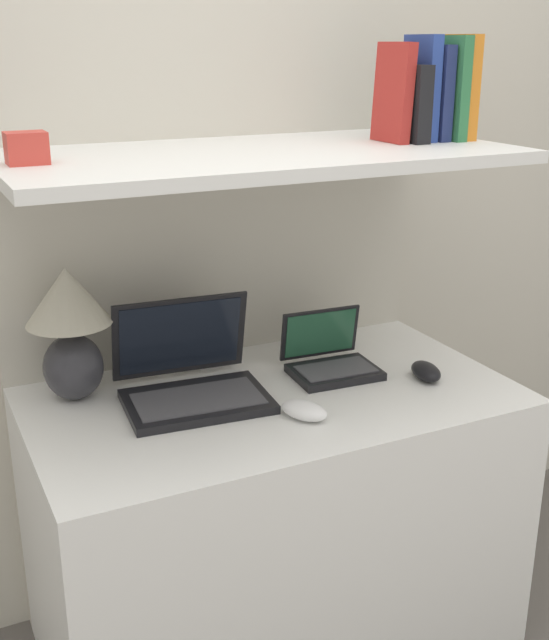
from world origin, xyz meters
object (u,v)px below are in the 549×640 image
(second_mouse, at_px, (426,371))
(computer_mouse, at_px, (304,410))
(table_lamp, at_px, (70,323))
(laptop_small, at_px, (330,360))
(book_green, at_px, (445,88))
(book_black, at_px, (406,103))
(book_orange, at_px, (455,87))
(laptop_large, at_px, (191,379))
(router_box, at_px, (214,334))
(shelf_gadget, at_px, (26,148))
(book_red, at_px, (393,93))
(book_navy, at_px, (432,93))
(book_blue, at_px, (421,88))

(second_mouse, bearing_deg, computer_mouse, -170.16)
(table_lamp, relative_size, computer_mouse, 2.43)
(laptop_small, bearing_deg, book_green, 1.27)
(computer_mouse, bearing_deg, book_black, 29.54)
(table_lamp, bearing_deg, second_mouse, -18.36)
(computer_mouse, xyz_separation_m, book_orange, (0.53, 0.22, 0.68))
(laptop_large, xyz_separation_m, router_box, (0.13, 0.19, 0.03))
(second_mouse, height_order, shelf_gadget, shelf_gadget)
(book_red, bearing_deg, second_mouse, -76.91)
(second_mouse, xyz_separation_m, book_green, (0.11, 0.15, 0.68))
(second_mouse, height_order, book_orange, book_orange)
(laptop_large, xyz_separation_m, book_red, (0.54, 0.00, 0.64))
(book_green, height_order, shelf_gadget, book_green)
(shelf_gadget, bearing_deg, book_black, 0.00)
(book_orange, bearing_deg, router_box, 162.21)
(laptop_large, distance_m, book_navy, 0.91)
(laptop_small, bearing_deg, router_box, 141.25)
(laptop_small, height_order, book_blue, book_blue)
(book_green, bearing_deg, shelf_gadget, -180.00)
(table_lamp, relative_size, router_box, 2.02)
(book_orange, relative_size, book_navy, 1.11)
(laptop_small, bearing_deg, table_lamp, 168.46)
(book_red, bearing_deg, book_green, 0.00)
(table_lamp, distance_m, shelf_gadget, 0.44)
(router_box, bearing_deg, book_green, -18.78)
(second_mouse, distance_m, book_navy, 0.69)
(shelf_gadget, bearing_deg, book_green, 0.00)
(laptop_large, height_order, laptop_small, laptop_large)
(laptop_small, distance_m, shelf_gadget, 0.90)
(second_mouse, bearing_deg, book_blue, 73.77)
(laptop_small, xyz_separation_m, shelf_gadget, (-0.70, 0.01, 0.57))
(table_lamp, height_order, shelf_gadget, shelf_gadget)
(book_red, bearing_deg, table_lamp, 171.25)
(book_blue, relative_size, book_red, 1.07)
(laptop_large, relative_size, shelf_gadget, 4.47)
(second_mouse, distance_m, shelf_gadget, 1.08)
(second_mouse, xyz_separation_m, book_black, (0.00, 0.15, 0.64))
(laptop_large, relative_size, book_red, 1.54)
(book_navy, xyz_separation_m, book_black, (-0.08, 0.00, -0.02))
(laptop_large, height_order, second_mouse, laptop_large)
(laptop_large, bearing_deg, second_mouse, -14.70)
(router_box, distance_m, shelf_gadget, 0.72)
(laptop_small, height_order, shelf_gadget, shelf_gadget)
(table_lamp, height_order, book_green, book_green)
(router_box, bearing_deg, book_blue, -21.30)
(book_red, bearing_deg, router_box, 154.98)
(laptop_large, xyz_separation_m, book_black, (0.57, 0.00, 0.62))
(laptop_large, bearing_deg, router_box, 54.94)
(computer_mouse, relative_size, second_mouse, 1.11)
(table_lamp, height_order, computer_mouse, table_lamp)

